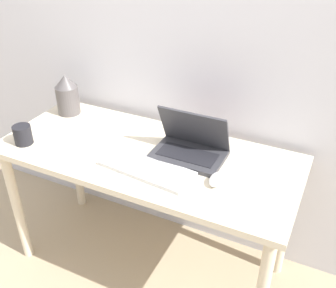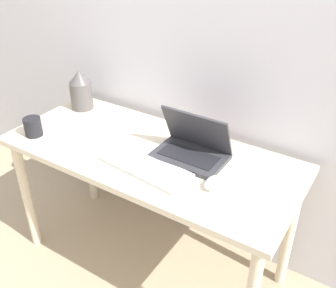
% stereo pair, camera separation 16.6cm
% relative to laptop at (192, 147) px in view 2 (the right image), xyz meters
% --- Properties ---
extents(wall_back, '(6.00, 0.05, 2.50)m').
position_rel_laptop_xyz_m(wall_back, '(-0.19, 0.30, 0.49)').
color(wall_back, silver).
rests_on(wall_back, ground_plane).
extents(desk, '(1.39, 0.60, 0.71)m').
position_rel_laptop_xyz_m(desk, '(-0.19, -0.07, -0.14)').
color(desk, beige).
rests_on(desk, ground_plane).
extents(laptop, '(0.32, 0.21, 0.21)m').
position_rel_laptop_xyz_m(laptop, '(0.00, 0.00, 0.00)').
color(laptop, '#333338').
rests_on(laptop, desk).
extents(keyboard, '(0.42, 0.20, 0.02)m').
position_rel_laptop_xyz_m(keyboard, '(-0.12, -0.19, -0.04)').
color(keyboard, silver).
rests_on(keyboard, desk).
extents(mouse, '(0.06, 0.10, 0.04)m').
position_rel_laptop_xyz_m(mouse, '(0.18, -0.15, -0.03)').
color(mouse, white).
rests_on(mouse, desk).
extents(vase, '(0.12, 0.12, 0.22)m').
position_rel_laptop_xyz_m(vase, '(-0.75, 0.10, 0.06)').
color(vase, '#514C4C').
rests_on(vase, desk).
extents(mug, '(0.08, 0.08, 0.09)m').
position_rel_laptop_xyz_m(mug, '(-0.75, -0.25, -0.00)').
color(mug, black).
rests_on(mug, desk).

